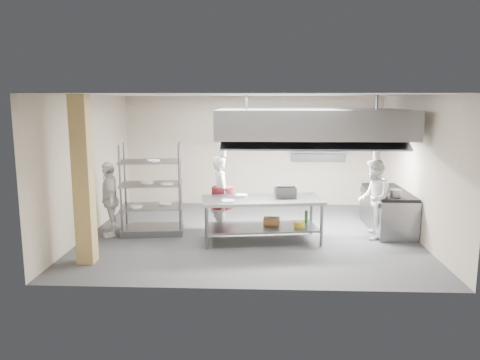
{
  "coord_description": "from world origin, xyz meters",
  "views": [
    {
      "loc": [
        0.22,
        -9.87,
        2.92
      ],
      "look_at": [
        -0.23,
        0.2,
        1.17
      ],
      "focal_mm": 35.0,
      "sensor_mm": 36.0,
      "label": 1
    }
  ],
  "objects_px": {
    "stockpot": "(382,188)",
    "pass_rack": "(152,189)",
    "cooking_range": "(388,212)",
    "chef_line": "(374,199)",
    "island": "(262,220)",
    "chef_plating": "(110,199)",
    "griddle": "(285,191)",
    "chef_head": "(221,194)"
  },
  "relations": [
    {
      "from": "griddle",
      "to": "stockpot",
      "type": "bearing_deg",
      "value": 11.07
    },
    {
      "from": "island",
      "to": "stockpot",
      "type": "distance_m",
      "value": 2.84
    },
    {
      "from": "pass_rack",
      "to": "chef_plating",
      "type": "distance_m",
      "value": 0.91
    },
    {
      "from": "pass_rack",
      "to": "cooking_range",
      "type": "height_order",
      "value": "pass_rack"
    },
    {
      "from": "pass_rack",
      "to": "chef_head",
      "type": "xyz_separation_m",
      "value": [
        1.48,
        0.2,
        -0.14
      ]
    },
    {
      "from": "pass_rack",
      "to": "chef_line",
      "type": "xyz_separation_m",
      "value": [
        4.74,
        -0.12,
        -0.14
      ]
    },
    {
      "from": "chef_line",
      "to": "griddle",
      "type": "distance_m",
      "value": 1.88
    },
    {
      "from": "island",
      "to": "pass_rack",
      "type": "relative_size",
      "value": 1.23
    },
    {
      "from": "pass_rack",
      "to": "chef_line",
      "type": "height_order",
      "value": "pass_rack"
    },
    {
      "from": "stockpot",
      "to": "pass_rack",
      "type": "bearing_deg",
      "value": -175.39
    },
    {
      "from": "griddle",
      "to": "pass_rack",
      "type": "bearing_deg",
      "value": 169.22
    },
    {
      "from": "pass_rack",
      "to": "cooking_range",
      "type": "bearing_deg",
      "value": -2.17
    },
    {
      "from": "cooking_range",
      "to": "chef_line",
      "type": "distance_m",
      "value": 0.91
    },
    {
      "from": "pass_rack",
      "to": "stockpot",
      "type": "bearing_deg",
      "value": -3.29
    },
    {
      "from": "chef_line",
      "to": "chef_plating",
      "type": "relative_size",
      "value": 1.04
    },
    {
      "from": "cooking_range",
      "to": "chef_head",
      "type": "distance_m",
      "value": 3.77
    },
    {
      "from": "pass_rack",
      "to": "griddle",
      "type": "bearing_deg",
      "value": -12.89
    },
    {
      "from": "stockpot",
      "to": "cooking_range",
      "type": "bearing_deg",
      "value": 32.57
    },
    {
      "from": "cooking_range",
      "to": "chef_line",
      "type": "bearing_deg",
      "value": -126.72
    },
    {
      "from": "cooking_range",
      "to": "griddle",
      "type": "bearing_deg",
      "value": -161.77
    },
    {
      "from": "chef_head",
      "to": "griddle",
      "type": "height_order",
      "value": "chef_head"
    },
    {
      "from": "island",
      "to": "cooking_range",
      "type": "height_order",
      "value": "island"
    },
    {
      "from": "chef_head",
      "to": "island",
      "type": "bearing_deg",
      "value": -145.42
    },
    {
      "from": "chef_line",
      "to": "pass_rack",
      "type": "bearing_deg",
      "value": -78.51
    },
    {
      "from": "chef_plating",
      "to": "griddle",
      "type": "bearing_deg",
      "value": 68.83
    },
    {
      "from": "chef_plating",
      "to": "cooking_range",
      "type": "bearing_deg",
      "value": 76.32
    },
    {
      "from": "chef_line",
      "to": "island",
      "type": "bearing_deg",
      "value": -68.42
    },
    {
      "from": "chef_line",
      "to": "griddle",
      "type": "xyz_separation_m",
      "value": [
        -1.87,
        -0.13,
        0.17
      ]
    },
    {
      "from": "chef_plating",
      "to": "griddle",
      "type": "relative_size",
      "value": 3.71
    },
    {
      "from": "island",
      "to": "chef_plating",
      "type": "xyz_separation_m",
      "value": [
        -3.25,
        0.27,
        0.36
      ]
    },
    {
      "from": "island",
      "to": "chef_line",
      "type": "bearing_deg",
      "value": 0.85
    },
    {
      "from": "pass_rack",
      "to": "stockpot",
      "type": "height_order",
      "value": "pass_rack"
    },
    {
      "from": "island",
      "to": "griddle",
      "type": "distance_m",
      "value": 0.77
    },
    {
      "from": "pass_rack",
      "to": "chef_line",
      "type": "relative_size",
      "value": 1.17
    },
    {
      "from": "chef_head",
      "to": "chef_line",
      "type": "xyz_separation_m",
      "value": [
        3.26,
        -0.32,
        -0.01
      ]
    },
    {
      "from": "stockpot",
      "to": "island",
      "type": "bearing_deg",
      "value": -161.54
    },
    {
      "from": "chef_head",
      "to": "chef_line",
      "type": "distance_m",
      "value": 3.27
    },
    {
      "from": "cooking_range",
      "to": "chef_head",
      "type": "relative_size",
      "value": 1.17
    },
    {
      "from": "pass_rack",
      "to": "stockpot",
      "type": "distance_m",
      "value": 5.05
    },
    {
      "from": "cooking_range",
      "to": "chef_head",
      "type": "xyz_separation_m",
      "value": [
        -3.74,
        -0.32,
        0.43
      ]
    },
    {
      "from": "chef_plating",
      "to": "stockpot",
      "type": "bearing_deg",
      "value": 75.41
    },
    {
      "from": "cooking_range",
      "to": "chef_plating",
      "type": "bearing_deg",
      "value": -173.12
    }
  ]
}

